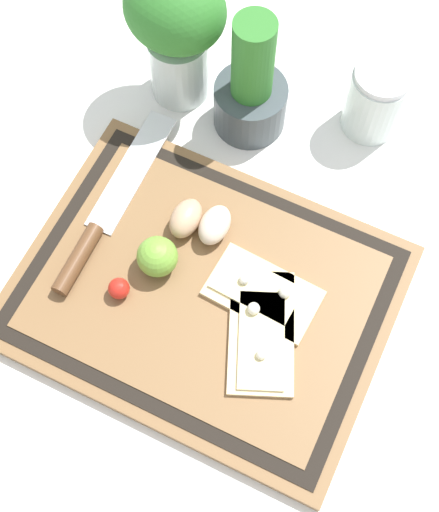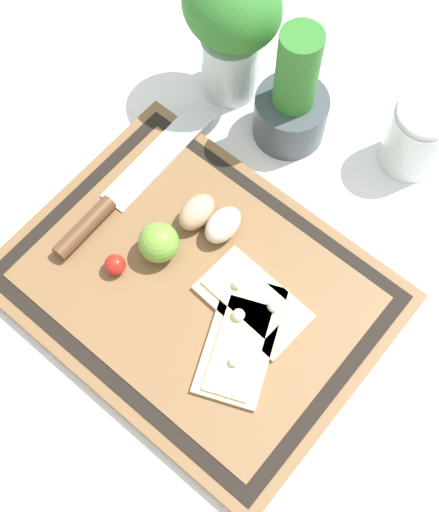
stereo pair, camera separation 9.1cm
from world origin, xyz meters
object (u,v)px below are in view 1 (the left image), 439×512
object	(u,v)px
pizza_slice_near	(261,333)
lime	(157,257)
herb_pot	(251,91)
pizza_slice_far	(262,292)
herb_glass	(176,27)
egg_pink	(215,225)
cherry_tomato_red	(119,288)
sauce_jar	(375,102)
knife	(96,229)
egg_brown	(186,218)

from	to	relation	value
pizza_slice_near	lime	distance (m)	0.16
herb_pot	pizza_slice_far	bearing A→B (deg)	-62.10
herb_pot	lime	bearing A→B (deg)	-91.42
pizza_slice_near	lime	bearing A→B (deg)	169.74
herb_glass	egg_pink	bearing A→B (deg)	-52.64
cherry_tomato_red	pizza_slice_near	bearing A→B (deg)	8.17
sauce_jar	herb_glass	xyz separation A→B (m)	(-0.27, -0.06, 0.08)
herb_pot	knife	bearing A→B (deg)	-111.60
lime	egg_pink	bearing A→B (deg)	59.32
pizza_slice_far	lime	xyz separation A→B (m)	(-0.14, -0.02, 0.02)
pizza_slice_near	sauce_jar	bearing A→B (deg)	88.99
pizza_slice_near	lime	xyz separation A→B (m)	(-0.16, 0.03, 0.02)
sauce_jar	knife	bearing A→B (deg)	-128.24
egg_pink	herb_glass	world-z (taller)	herb_glass
knife	egg_pink	size ratio (longest dim) A/B	5.17
lime	cherry_tomato_red	bearing A→B (deg)	-115.87
pizza_slice_near	egg_brown	world-z (taller)	egg_brown
pizza_slice_far	egg_brown	distance (m)	0.14
lime	herb_pot	size ratio (longest dim) A/B	0.26
knife	lime	bearing A→B (deg)	-4.59
cherry_tomato_red	herb_glass	xyz separation A→B (m)	(-0.08, 0.33, 0.10)
egg_pink	cherry_tomato_red	size ratio (longest dim) A/B	2.10
egg_pink	lime	distance (m)	0.09
pizza_slice_far	knife	world-z (taller)	pizza_slice_far
herb_pot	egg_pink	bearing A→B (deg)	-78.92
pizza_slice_near	herb_glass	world-z (taller)	herb_glass
pizza_slice_far	egg_pink	world-z (taller)	egg_pink
sauce_jar	lime	bearing A→B (deg)	-115.94
knife	lime	size ratio (longest dim) A/B	5.66
herb_glass	knife	bearing A→B (deg)	-87.31
sauce_jar	pizza_slice_near	bearing A→B (deg)	-91.01
pizza_slice_far	lime	size ratio (longest dim) A/B	2.74
lime	cherry_tomato_red	xyz separation A→B (m)	(-0.03, -0.06, -0.01)
pizza_slice_far	sauce_jar	world-z (taller)	sauce_jar
knife	herb_glass	world-z (taller)	herb_glass
egg_brown	egg_pink	bearing A→B (deg)	11.23
pizza_slice_near	egg_pink	world-z (taller)	egg_pink
pizza_slice_far	sauce_jar	distance (m)	0.32
pizza_slice_near	knife	xyz separation A→B (m)	(-0.25, 0.04, 0.00)
knife	cherry_tomato_red	distance (m)	0.09
knife	herb_glass	distance (m)	0.29
pizza_slice_far	herb_glass	bearing A→B (deg)	134.08
egg_brown	herb_pot	xyz separation A→B (m)	(0.00, 0.20, 0.03)
knife	sauce_jar	world-z (taller)	sauce_jar
egg_brown	lime	world-z (taller)	lime
egg_brown	herb_glass	bearing A→B (deg)	118.88
egg_brown	egg_pink	world-z (taller)	same
egg_pink	cherry_tomato_red	xyz separation A→B (m)	(-0.07, -0.13, -0.01)
knife	sauce_jar	xyz separation A→B (m)	(0.26, 0.33, 0.02)
knife	pizza_slice_far	bearing A→B (deg)	3.52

